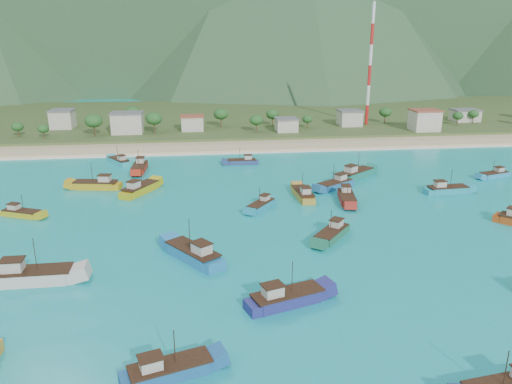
{
  "coord_description": "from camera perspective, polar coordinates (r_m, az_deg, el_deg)",
  "views": [
    {
      "loc": [
        -8.17,
        -86.43,
        36.09
      ],
      "look_at": [
        4.46,
        18.0,
        3.0
      ],
      "focal_mm": 35.0,
      "sensor_mm": 36.0,
      "label": 1
    }
  ],
  "objects": [
    {
      "name": "boat_12",
      "position": [
        122.51,
        -13.14,
        0.29
      ],
      "size": [
        9.02,
        11.91,
        6.96
      ],
      "rotation": [
        0.0,
        0.0,
        5.75
      ],
      "color": "#AFA114",
      "rests_on": "ground"
    },
    {
      "name": "boat_0",
      "position": [
        108.96,
        0.6,
        -1.57
      ],
      "size": [
        7.46,
        8.66,
        5.25
      ],
      "rotation": [
        0.0,
        0.0,
        2.49
      ],
      "color": "teal",
      "rests_on": "ground"
    },
    {
      "name": "radio_tower",
      "position": [
        206.48,
        12.91,
        13.94
      ],
      "size": [
        1.2,
        1.2,
        46.65
      ],
      "color": "red",
      "rests_on": "ground"
    },
    {
      "name": "village",
      "position": [
        191.29,
        -2.83,
        8.01
      ],
      "size": [
        209.5,
        30.63,
        7.41
      ],
      "color": "beige",
      "rests_on": "ground"
    },
    {
      "name": "ground",
      "position": [
        94.02,
        -1.39,
        -5.12
      ],
      "size": [
        600.0,
        600.0,
        0.0
      ],
      "primitive_type": "plane",
      "color": "#0D9199",
      "rests_on": "ground"
    },
    {
      "name": "boat_4",
      "position": [
        142.96,
        -13.16,
        2.71
      ],
      "size": [
        3.79,
        11.25,
        6.56
      ],
      "rotation": [
        0.0,
        0.0,
        3.1
      ],
      "color": "#B02715",
      "rests_on": "ground"
    },
    {
      "name": "boat_20",
      "position": [
        134.76,
        11.33,
        2.0
      ],
      "size": [
        12.08,
        10.46,
        7.33
      ],
      "rotation": [
        0.0,
        0.0,
        5.37
      ],
      "color": "#167362",
      "rests_on": "ground"
    },
    {
      "name": "boat_9",
      "position": [
        84.3,
        -24.31,
        -8.8
      ],
      "size": [
        13.09,
        4.06,
        7.7
      ],
      "rotation": [
        0.0,
        0.0,
        4.73
      ],
      "color": "beige",
      "rests_on": "ground"
    },
    {
      "name": "surf_line",
      "position": [
        160.26,
        -3.81,
        4.41
      ],
      "size": [
        400.0,
        2.5,
        0.08
      ],
      "primitive_type": "cube",
      "color": "white",
      "rests_on": "ground"
    },
    {
      "name": "vegetation",
      "position": [
        192.53,
        -4.9,
        8.2
      ],
      "size": [
        276.92,
        26.22,
        9.14
      ],
      "color": "#235623",
      "rests_on": "ground"
    },
    {
      "name": "beach",
      "position": [
        169.52,
        -3.99,
        5.13
      ],
      "size": [
        400.0,
        18.0,
        1.2
      ],
      "primitive_type": "cube",
      "color": "beige",
      "rests_on": "ground"
    },
    {
      "name": "boat_8",
      "position": [
        147.12,
        25.56,
        1.76
      ],
      "size": [
        9.47,
        5.3,
        5.37
      ],
      "rotation": [
        0.0,
        0.0,
        1.88
      ],
      "color": "#2A8ABE",
      "rests_on": "ground"
    },
    {
      "name": "boat_5",
      "position": [
        94.18,
        8.68,
        -4.81
      ],
      "size": [
        8.9,
        10.01,
        6.14
      ],
      "rotation": [
        0.0,
        0.0,
        2.46
      ],
      "color": "#1E6749",
      "rests_on": "ground"
    },
    {
      "name": "boat_7",
      "position": [
        124.88,
        9.05,
        0.81
      ],
      "size": [
        10.79,
        8.73,
        6.41
      ],
      "rotation": [
        0.0,
        0.0,
        2.16
      ],
      "color": "#20629D",
      "rests_on": "ground"
    },
    {
      "name": "boat_22",
      "position": [
        128.77,
        -17.74,
        0.74
      ],
      "size": [
        12.15,
        5.44,
        6.93
      ],
      "rotation": [
        0.0,
        0.0,
        1.4
      ],
      "color": "#BA8E18",
      "rests_on": "ground"
    },
    {
      "name": "boat_21",
      "position": [
        146.62,
        -1.58,
        3.44
      ],
      "size": [
        9.17,
        2.81,
        5.4
      ],
      "rotation": [
        0.0,
        0.0,
        1.56
      ],
      "color": "navy",
      "rests_on": "ground"
    },
    {
      "name": "boat_14",
      "position": [
        152.36,
        -15.36,
        3.38
      ],
      "size": [
        7.6,
        9.67,
        5.7
      ],
      "rotation": [
        0.0,
        0.0,
        0.57
      ],
      "color": "#2AA7B6",
      "rests_on": "ground"
    },
    {
      "name": "boat_24",
      "position": [
        116.24,
        5.41,
        -0.31
      ],
      "size": [
        3.68,
        10.91,
        6.37
      ],
      "rotation": [
        0.0,
        0.0,
        0.05
      ],
      "color": "#AF842C",
      "rests_on": "ground"
    },
    {
      "name": "boat_3",
      "position": [
        127.6,
        20.97,
        0.2
      ],
      "size": [
        10.83,
        3.8,
        6.3
      ],
      "rotation": [
        0.0,
        0.0,
        4.77
      ],
      "color": "teal",
      "rests_on": "ground"
    },
    {
      "name": "boat_10",
      "position": [
        71.51,
        3.45,
        -12.1
      ],
      "size": [
        12.06,
        6.89,
        6.84
      ],
      "rotation": [
        0.0,
        0.0,
        5.03
      ],
      "color": "navy",
      "rests_on": "ground"
    },
    {
      "name": "boat_29",
      "position": [
        115.25,
        10.32,
        -0.69
      ],
      "size": [
        4.85,
        11.0,
        6.28
      ],
      "rotation": [
        0.0,
        0.0,
        2.98
      ],
      "color": "maroon",
      "rests_on": "ground"
    },
    {
      "name": "boat_16",
      "position": [
        59.26,
        -9.95,
        -19.5
      ],
      "size": [
        10.72,
        5.96,
        6.08
      ],
      "rotation": [
        0.0,
        0.0,
        5.01
      ],
      "color": "#195593",
      "rests_on": "ground"
    },
    {
      "name": "boat_23",
      "position": [
        84.93,
        -7.14,
        -7.12
      ],
      "size": [
        10.38,
        12.4,
        7.45
      ],
      "rotation": [
        0.0,
        0.0,
        0.62
      ],
      "color": "#1E73B2",
      "rests_on": "ground"
    },
    {
      "name": "boat_13",
      "position": [
        115.08,
        -25.25,
        -2.26
      ],
      "size": [
        9.19,
        5.94,
        5.25
      ],
      "rotation": [
        0.0,
        0.0,
        4.3
      ],
      "color": "#B39F19",
      "rests_on": "ground"
    },
    {
      "name": "land",
      "position": [
        229.43,
        -4.82,
        8.35
      ],
      "size": [
        400.0,
        110.0,
        2.4
      ],
      "primitive_type": "cube",
      "color": "#385123",
      "rests_on": "ground"
    }
  ]
}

